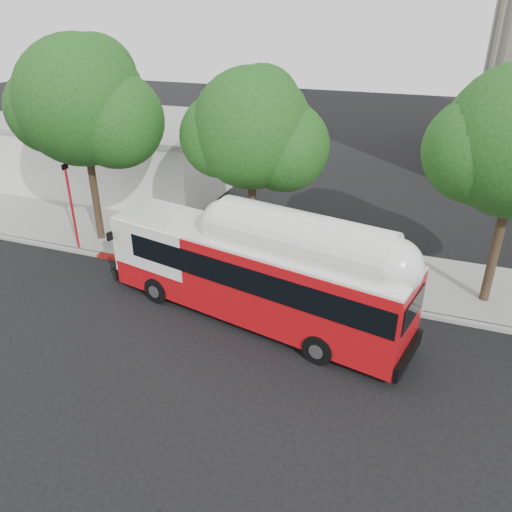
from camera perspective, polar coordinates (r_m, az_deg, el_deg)
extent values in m
plane|color=black|center=(18.26, -4.22, -9.09)|extent=(120.00, 120.00, 0.00)
cube|color=gray|center=(23.41, 2.28, -0.22)|extent=(60.00, 5.00, 0.15)
cube|color=gray|center=(21.25, 0.08, -3.19)|extent=(60.00, 0.30, 0.15)
cube|color=maroon|center=(22.33, -7.17, -1.82)|extent=(10.00, 0.32, 0.16)
cylinder|color=#2D2116|center=(25.53, -18.10, 7.97)|extent=(0.36, 0.36, 6.08)
sphere|color=#154112|center=(24.67, -19.38, 16.34)|extent=(5.80, 5.80, 5.80)
sphere|color=#154112|center=(24.00, -15.73, 14.72)|extent=(4.35, 4.35, 4.35)
cylinder|color=#2D2116|center=(22.22, -0.47, 5.74)|extent=(0.36, 0.36, 5.44)
sphere|color=#154112|center=(21.25, -0.50, 14.34)|extent=(5.00, 5.00, 5.00)
sphere|color=#154112|center=(21.15, 3.27, 12.35)|extent=(3.75, 3.75, 3.75)
cylinder|color=#2D2116|center=(20.87, 25.95, 1.99)|extent=(0.36, 0.36, 5.76)
cube|color=silver|center=(35.23, -16.13, 11.38)|extent=(16.00, 10.00, 4.00)
cube|color=gray|center=(34.77, -16.57, 14.71)|extent=(16.20, 10.20, 0.30)
cube|color=#B60C11|center=(18.36, -0.34, -2.29)|extent=(11.97, 4.97, 2.83)
cube|color=black|center=(17.86, 0.97, -1.06)|extent=(10.84, 4.77, 0.93)
cube|color=white|center=(17.71, -0.36, 1.83)|extent=(11.96, 4.89, 0.10)
cube|color=white|center=(16.72, 5.26, 1.10)|extent=(6.51, 3.23, 0.54)
cube|color=black|center=(22.67, -14.02, -0.83)|extent=(1.14, 1.88, 0.06)
imported|color=#25219A|center=(22.47, -14.15, 0.23)|extent=(0.93, 1.76, 0.88)
cylinder|color=red|center=(25.06, -20.23, 4.86)|extent=(0.12, 0.12, 4.08)
cube|color=black|center=(24.41, -21.01, 9.51)|extent=(0.05, 0.41, 0.25)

